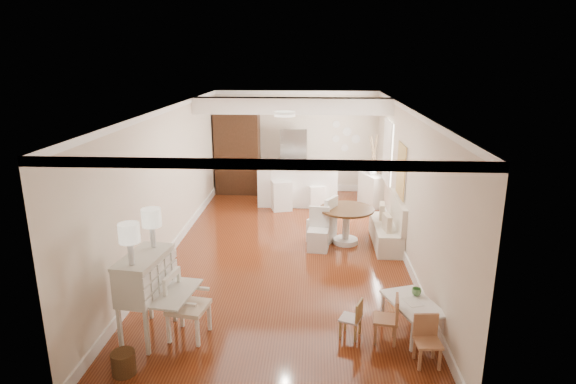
# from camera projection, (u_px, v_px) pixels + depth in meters

# --- Properties ---
(room) EXTENTS (9.00, 9.04, 2.82)m
(room) POSITION_uv_depth(u_px,v_px,m) (289.00, 149.00, 9.22)
(room) COLOR maroon
(room) RESTS_ON ground
(secretary_bureau) EXTENTS (1.05, 1.06, 1.19)m
(secretary_bureau) POSITION_uv_depth(u_px,v_px,m) (147.00, 296.00, 6.46)
(secretary_bureau) COLOR silver
(secretary_bureau) RESTS_ON ground
(gustavian_armchair) EXTENTS (0.61, 0.61, 0.92)m
(gustavian_armchair) POSITION_uv_depth(u_px,v_px,m) (188.00, 306.00, 6.48)
(gustavian_armchair) COLOR white
(gustavian_armchair) RESTS_ON ground
(wicker_basket) EXTENTS (0.30, 0.30, 0.29)m
(wicker_basket) POSITION_uv_depth(u_px,v_px,m) (124.00, 363.00, 5.78)
(wicker_basket) COLOR #4C3017
(wicker_basket) RESTS_ON ground
(kids_table) EXTENTS (0.83, 1.05, 0.46)m
(kids_table) POSITION_uv_depth(u_px,v_px,m) (412.00, 317.00, 6.64)
(kids_table) COLOR white
(kids_table) RESTS_ON ground
(kids_chair_a) EXTENTS (0.36, 0.36, 0.66)m
(kids_chair_a) POSITION_uv_depth(u_px,v_px,m) (386.00, 318.00, 6.41)
(kids_chair_a) COLOR #A7714C
(kids_chair_a) RESTS_ON ground
(kids_chair_b) EXTENTS (0.35, 0.35, 0.56)m
(kids_chair_b) POSITION_uv_depth(u_px,v_px,m) (351.00, 318.00, 6.53)
(kids_chair_b) COLOR #A28049
(kids_chair_b) RESTS_ON ground
(kids_chair_c) EXTENTS (0.33, 0.33, 0.64)m
(kids_chair_c) POSITION_uv_depth(u_px,v_px,m) (428.00, 342.00, 5.91)
(kids_chair_c) COLOR #B37751
(kids_chair_c) RESTS_ON ground
(banquette) EXTENTS (0.52, 1.60, 0.98)m
(banquette) POSITION_uv_depth(u_px,v_px,m) (386.00, 221.00, 9.69)
(banquette) COLOR silver
(banquette) RESTS_ON ground
(dining_table) EXTENTS (1.11, 1.11, 0.75)m
(dining_table) POSITION_uv_depth(u_px,v_px,m) (346.00, 226.00, 9.77)
(dining_table) COLOR #4C3018
(dining_table) RESTS_ON ground
(slip_chair_near) EXTENTS (0.44, 0.46, 0.84)m
(slip_chair_near) POSITION_uv_depth(u_px,v_px,m) (318.00, 230.00, 9.43)
(slip_chair_near) COLOR white
(slip_chair_near) RESTS_ON ground
(slip_chair_far) EXTENTS (0.64, 0.63, 0.97)m
(slip_chair_far) POSITION_uv_depth(u_px,v_px,m) (322.00, 219.00, 9.87)
(slip_chair_far) COLOR white
(slip_chair_far) RESTS_ON ground
(breakfast_counter) EXTENTS (2.05, 0.65, 1.03)m
(breakfast_counter) POSITION_uv_depth(u_px,v_px,m) (298.00, 185.00, 12.28)
(breakfast_counter) COLOR white
(breakfast_counter) RESTS_ON ground
(bar_stool_left) EXTENTS (0.58, 0.58, 1.17)m
(bar_stool_left) POSITION_uv_depth(u_px,v_px,m) (281.00, 187.00, 11.90)
(bar_stool_left) COLOR white
(bar_stool_left) RESTS_ON ground
(bar_stool_right) EXTENTS (0.47, 0.47, 0.94)m
(bar_stool_right) POSITION_uv_depth(u_px,v_px,m) (316.00, 190.00, 12.03)
(bar_stool_right) COLOR white
(bar_stool_right) RESTS_ON ground
(pantry_cabinet) EXTENTS (1.20, 0.60, 2.30)m
(pantry_cabinet) POSITION_uv_depth(u_px,v_px,m) (238.00, 152.00, 13.24)
(pantry_cabinet) COLOR #381E11
(pantry_cabinet) RESTS_ON ground
(fridge) EXTENTS (0.75, 0.65, 1.80)m
(fridge) POSITION_uv_depth(u_px,v_px,m) (306.00, 162.00, 13.18)
(fridge) COLOR silver
(fridge) RESTS_ON ground
(sideboard) EXTENTS (0.67, 0.93, 0.82)m
(sideboard) POSITION_uv_depth(u_px,v_px,m) (372.00, 190.00, 12.28)
(sideboard) COLOR silver
(sideboard) RESTS_ON ground
(pencil_cup) EXTENTS (0.16, 0.16, 0.11)m
(pencil_cup) POSITION_uv_depth(u_px,v_px,m) (416.00, 292.00, 6.76)
(pencil_cup) COLOR #5F9A5A
(pencil_cup) RESTS_ON kids_table
(branch_vase) EXTENTS (0.24, 0.24, 0.22)m
(branch_vase) POSITION_uv_depth(u_px,v_px,m) (373.00, 170.00, 12.11)
(branch_vase) COLOR silver
(branch_vase) RESTS_ON sideboard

